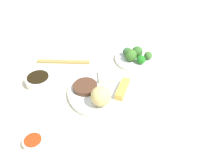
# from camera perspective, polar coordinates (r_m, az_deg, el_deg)

# --- Properties ---
(tabletop) EXTENTS (2.20, 2.20, 0.02)m
(tabletop) POSITION_cam_1_polar(r_m,az_deg,el_deg) (1.00, -5.20, -4.89)
(tabletop) COLOR beige
(tabletop) RESTS_ON ground
(main_plate) EXTENTS (0.28, 0.28, 0.02)m
(main_plate) POSITION_cam_1_polar(r_m,az_deg,el_deg) (0.99, -1.84, -3.84)
(main_plate) COLOR white
(main_plate) RESTS_ON tabletop
(rice_scoop) EXTENTS (0.07, 0.07, 0.07)m
(rice_scoop) POSITION_cam_1_polar(r_m,az_deg,el_deg) (0.90, -2.54, -4.90)
(rice_scoop) COLOR tan
(rice_scoop) RESTS_ON main_plate
(spring_roll) EXTENTS (0.04, 0.11, 0.03)m
(spring_roll) POSITION_cam_1_polar(r_m,az_deg,el_deg) (0.97, 2.42, -3.24)
(spring_roll) COLOR gold
(spring_roll) RESTS_ON main_plate
(crab_rangoon_wonton) EXTENTS (0.08, 0.08, 0.02)m
(crab_rangoon_wonton) POSITION_cam_1_polar(r_m,az_deg,el_deg) (1.03, -1.31, -0.44)
(crab_rangoon_wonton) COLOR beige
(crab_rangoon_wonton) RESTS_ON main_plate
(stir_fry_heap) EXTENTS (0.09, 0.09, 0.02)m
(stir_fry_heap) POSITION_cam_1_polar(r_m,az_deg,el_deg) (0.98, -6.07, -2.76)
(stir_fry_heap) COLOR #4E2F1F
(stir_fry_heap) RESTS_ON main_plate
(broccoli_plate) EXTENTS (0.20, 0.20, 0.01)m
(broccoli_plate) POSITION_cam_1_polar(r_m,az_deg,el_deg) (1.16, 5.57, 3.64)
(broccoli_plate) COLOR white
(broccoli_plate) RESTS_ON tabletop
(broccoli_floret_0) EXTENTS (0.05, 0.05, 0.05)m
(broccoli_floret_0) POSITION_cam_1_polar(r_m,az_deg,el_deg) (1.15, 5.72, 5.16)
(broccoli_floret_0) COLOR #326125
(broccoli_floret_0) RESTS_ON broccoli_plate
(broccoli_floret_1) EXTENTS (0.04, 0.04, 0.04)m
(broccoli_floret_1) POSITION_cam_1_polar(r_m,az_deg,el_deg) (1.14, 8.17, 4.27)
(broccoli_floret_1) COLOR #3A692A
(broccoli_floret_1) RESTS_ON broccoli_plate
(broccoli_floret_2) EXTENTS (0.05, 0.05, 0.05)m
(broccoli_floret_2) POSITION_cam_1_polar(r_m,az_deg,el_deg) (1.12, 4.30, 4.38)
(broccoli_floret_2) COLOR #396B26
(broccoli_floret_2) RESTS_ON broccoli_plate
(broccoli_floret_4) EXTENTS (0.04, 0.04, 0.04)m
(broccoli_floret_4) POSITION_cam_1_polar(r_m,az_deg,el_deg) (1.15, 3.48, 5.12)
(broccoli_floret_4) COLOR #315D30
(broccoli_floret_4) RESTS_ON broccoli_plate
(broccoli_floret_5) EXTENTS (0.04, 0.04, 0.04)m
(broccoli_floret_5) POSITION_cam_1_polar(r_m,az_deg,el_deg) (1.11, 6.57, 3.38)
(broccoli_floret_5) COLOR #1F721D
(broccoli_floret_5) RESTS_ON broccoli_plate
(soy_sauce_bowl) EXTENTS (0.10, 0.10, 0.03)m
(soy_sauce_bowl) POSITION_cam_1_polar(r_m,az_deg,el_deg) (1.06, -16.23, -1.28)
(soy_sauce_bowl) COLOR white
(soy_sauce_bowl) RESTS_ON tabletop
(soy_sauce_bowl_liquid) EXTENTS (0.09, 0.09, 0.00)m
(soy_sauce_bowl_liquid) POSITION_cam_1_polar(r_m,az_deg,el_deg) (1.05, -16.41, -0.52)
(soy_sauce_bowl_liquid) COLOR black
(soy_sauce_bowl_liquid) RESTS_ON soy_sauce_bowl
(sauce_ramekin_sweet_and_sour) EXTENTS (0.07, 0.07, 0.02)m
(sauce_ramekin_sweet_and_sour) POSITION_cam_1_polar(r_m,az_deg,el_deg) (0.86, -17.30, -14.41)
(sauce_ramekin_sweet_and_sour) COLOR white
(sauce_ramekin_sweet_and_sour) RESTS_ON tabletop
(sauce_ramekin_sweet_and_sour_liquid) EXTENTS (0.05, 0.05, 0.00)m
(sauce_ramekin_sweet_and_sour_liquid) POSITION_cam_1_polar(r_m,az_deg,el_deg) (0.85, -17.46, -13.90)
(sauce_ramekin_sweet_and_sour_liquid) COLOR red
(sauce_ramekin_sweet_and_sour_liquid) RESTS_ON sauce_ramekin_sweet_and_sour
(chopsticks_pair) EXTENTS (0.24, 0.05, 0.01)m
(chopsticks_pair) POSITION_cam_1_polar(r_m,az_deg,el_deg) (1.16, -10.92, 2.84)
(chopsticks_pair) COLOR #9E8245
(chopsticks_pair) RESTS_ON tabletop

